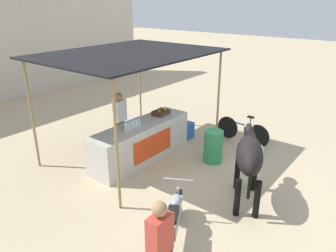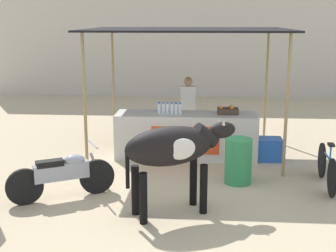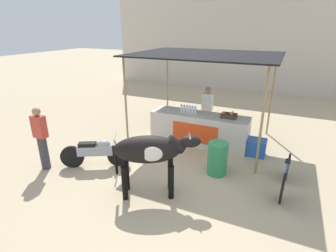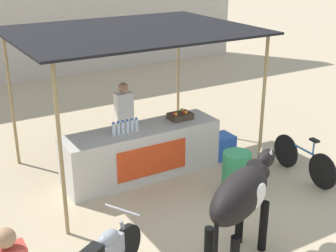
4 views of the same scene
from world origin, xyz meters
name	(u,v)px [view 2 (image 2 of 4)]	position (x,y,z in m)	size (l,w,h in m)	color
ground_plane	(181,194)	(0.00, 0.00, 0.00)	(60.00, 60.00, 0.00)	tan
building_wall_far	(194,28)	(0.00, 10.26, 2.55)	(16.00, 0.50, 5.11)	beige
stall_counter	(186,136)	(0.00, 2.20, 0.48)	(3.00, 0.82, 0.96)	beige
stall_awning	(187,34)	(0.00, 2.50, 2.62)	(4.20, 3.20, 2.73)	black
water_bottle_row	(170,109)	(-0.35, 2.15, 1.07)	(0.52, 0.07, 0.25)	silver
fruit_crate	(228,111)	(0.88, 2.25, 1.03)	(0.44, 0.32, 0.18)	#3F3326
vendor_behind_counter	(188,112)	(0.01, 2.95, 0.85)	(0.34, 0.22, 1.65)	#383842
cooler_box	(267,149)	(1.72, 2.10, 0.24)	(0.60, 0.44, 0.48)	blue
water_barrel	(238,161)	(1.00, 0.64, 0.42)	(0.49, 0.49, 0.84)	#2D8C51
cow	(174,149)	(-0.08, -0.79, 1.03)	(1.79, 1.15, 1.44)	black
motorcycle_parked	(63,174)	(-1.95, -0.33, 0.43)	(1.62, 0.98, 0.90)	black
bicycle_leaning	(327,168)	(2.57, 0.58, 0.35)	(0.16, 1.66, 0.85)	black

